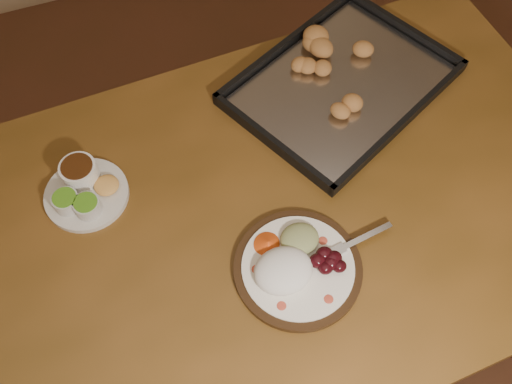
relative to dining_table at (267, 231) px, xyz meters
name	(u,v)px	position (x,y,z in m)	size (l,w,h in m)	color
dining_table	(267,231)	(0.00, 0.00, 0.00)	(1.54, 0.96, 0.75)	brown
dinner_plate	(295,265)	(0.00, -0.14, 0.12)	(0.34, 0.25, 0.06)	black
condiment_saucer	(83,189)	(-0.35, 0.17, 0.12)	(0.18, 0.18, 0.06)	silver
baking_tray	(342,82)	(0.29, 0.26, 0.11)	(0.61, 0.55, 0.05)	black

